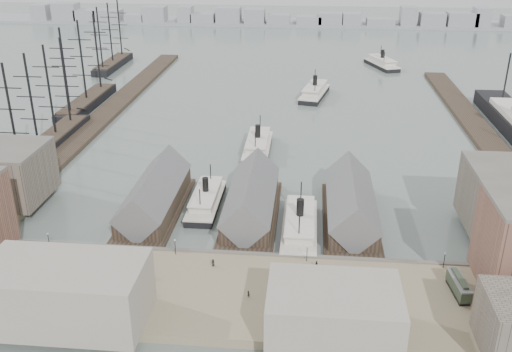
# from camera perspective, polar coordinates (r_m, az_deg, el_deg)

# --- Properties ---
(ground) EXTENTS (900.00, 900.00, 0.00)m
(ground) POSITION_cam_1_polar(r_m,az_deg,el_deg) (137.83, -1.20, -7.32)
(ground) COLOR #596762
(ground) RESTS_ON ground
(quay) EXTENTS (180.00, 30.00, 2.00)m
(quay) POSITION_cam_1_polar(r_m,az_deg,el_deg) (120.72, -2.31, -11.81)
(quay) COLOR #7F7155
(quay) RESTS_ON ground
(seawall) EXTENTS (180.00, 1.20, 2.30)m
(seawall) POSITION_cam_1_polar(r_m,az_deg,el_deg) (132.83, -1.46, -8.05)
(seawall) COLOR #59544C
(seawall) RESTS_ON ground
(west_wharf) EXTENTS (10.00, 220.00, 1.60)m
(west_wharf) POSITION_cam_1_polar(r_m,az_deg,el_deg) (242.57, -14.66, 6.16)
(west_wharf) COLOR #2D231C
(west_wharf) RESTS_ON ground
(east_wharf) EXTENTS (10.00, 180.00, 1.60)m
(east_wharf) POSITION_cam_1_polar(r_m,az_deg,el_deg) (227.92, 21.51, 4.13)
(east_wharf) COLOR #2D231C
(east_wharf) RESTS_ON ground
(ferry_shed_west) EXTENTS (14.00, 42.00, 12.60)m
(ferry_shed_west) POSITION_cam_1_polar(r_m,az_deg,el_deg) (154.93, -10.09, -2.04)
(ferry_shed_west) COLOR #2D231C
(ferry_shed_west) RESTS_ON ground
(ferry_shed_center) EXTENTS (14.00, 42.00, 12.60)m
(ferry_shed_center) POSITION_cam_1_polar(r_m,az_deg,el_deg) (150.31, -0.48, -2.49)
(ferry_shed_center) COLOR #2D231C
(ferry_shed_center) RESTS_ON ground
(ferry_shed_east) EXTENTS (14.00, 42.00, 12.60)m
(ferry_shed_east) POSITION_cam_1_polar(r_m,az_deg,el_deg) (150.13, 9.46, -2.87)
(ferry_shed_east) COLOR #2D231C
(ferry_shed_east) RESTS_ON ground
(street_bldg_center) EXTENTS (24.00, 16.00, 10.00)m
(street_bldg_center) POSITION_cam_1_polar(r_m,az_deg,el_deg) (106.84, 7.74, -13.43)
(street_bldg_center) COLOR gray
(street_bldg_center) RESTS_ON quay
(street_bldg_west) EXTENTS (30.00, 16.00, 12.00)m
(street_bldg_west) POSITION_cam_1_polar(r_m,az_deg,el_deg) (114.87, -18.50, -11.03)
(street_bldg_west) COLOR gray
(street_bldg_west) RESTS_ON quay
(lamp_post_far_w) EXTENTS (0.44, 0.44, 3.92)m
(lamp_post_far_w) POSITION_cam_1_polar(r_m,az_deg,el_deg) (141.59, -20.06, -5.81)
(lamp_post_far_w) COLOR black
(lamp_post_far_w) RESTS_ON quay
(lamp_post_near_w) EXTENTS (0.44, 0.44, 3.92)m
(lamp_post_near_w) POSITION_cam_1_polar(r_m,az_deg,el_deg) (131.92, -8.10, -6.75)
(lamp_post_near_w) COLOR black
(lamp_post_near_w) RESTS_ON quay
(lamp_post_near_e) EXTENTS (0.44, 0.44, 3.92)m
(lamp_post_near_e) POSITION_cam_1_polar(r_m,az_deg,el_deg) (128.68, 5.13, -7.44)
(lamp_post_near_e) COLOR black
(lamp_post_near_e) RESTS_ON quay
(lamp_post_far_e) EXTENTS (0.44, 0.44, 3.92)m
(lamp_post_far_e) POSITION_cam_1_polar(r_m,az_deg,el_deg) (132.34, 18.34, -7.73)
(lamp_post_far_e) COLOR black
(lamp_post_far_e) RESTS_ON quay
(far_shore) EXTENTS (500.00, 40.00, 15.72)m
(far_shore) POSITION_cam_1_polar(r_m,az_deg,el_deg) (456.52, 3.50, 15.32)
(far_shore) COLOR gray
(far_shore) RESTS_ON ground
(ferry_docked_west) EXTENTS (7.67, 25.56, 9.13)m
(ferry_docked_west) POSITION_cam_1_polar(r_m,az_deg,el_deg) (157.30, -5.02, -2.34)
(ferry_docked_west) COLOR black
(ferry_docked_west) RESTS_ON ground
(ferry_docked_east) EXTENTS (8.56, 28.53, 10.19)m
(ferry_docked_east) POSITION_cam_1_polar(r_m,az_deg,el_deg) (143.53, 4.38, -4.93)
(ferry_docked_east) COLOR black
(ferry_docked_east) RESTS_ON ground
(ferry_open_near) EXTENTS (8.60, 28.18, 10.05)m
(ferry_open_near) POSITION_cam_1_polar(r_m,az_deg,el_deg) (194.89, 0.18, 3.13)
(ferry_open_near) COLOR black
(ferry_open_near) RESTS_ON ground
(ferry_open_mid) EXTENTS (14.52, 30.52, 10.48)m
(ferry_open_mid) POSITION_cam_1_polar(r_m,az_deg,el_deg) (260.39, 5.88, 8.39)
(ferry_open_mid) COLOR black
(ferry_open_mid) RESTS_ON ground
(ferry_open_far) EXTENTS (17.80, 29.38, 10.07)m
(ferry_open_far) POSITION_cam_1_polar(r_m,az_deg,el_deg) (323.19, 12.47, 10.98)
(ferry_open_far) COLOR black
(ferry_open_far) RESTS_ON ground
(sailing_ship_near) EXTENTS (8.44, 58.14, 34.69)m
(sailing_ship_near) POSITION_cam_1_polar(r_m,az_deg,el_deg) (209.55, -20.09, 3.19)
(sailing_ship_near) COLOR black
(sailing_ship_near) RESTS_ON ground
(sailing_ship_mid) EXTENTS (8.80, 50.86, 36.19)m
(sailing_ship_mid) POSITION_cam_1_polar(r_m,az_deg,el_deg) (254.80, -16.55, 7.21)
(sailing_ship_mid) COLOR black
(sailing_ship_mid) RESTS_ON ground
(sailing_ship_far) EXTENTS (8.25, 45.86, 33.93)m
(sailing_ship_far) POSITION_cam_1_polar(r_m,az_deg,el_deg) (325.19, -14.10, 10.92)
(sailing_ship_far) COLOR black
(sailing_ship_far) RESTS_ON ground
(tram) EXTENTS (3.48, 9.71, 3.38)m
(tram) POSITION_cam_1_polar(r_m,az_deg,el_deg) (125.43, 19.60, -10.34)
(tram) COLOR black
(tram) RESTS_ON quay
(horse_cart_left) EXTENTS (4.65, 1.51, 1.63)m
(horse_cart_left) POSITION_cam_1_polar(r_m,az_deg,el_deg) (139.38, -20.73, -7.31)
(horse_cart_left) COLOR black
(horse_cart_left) RESTS_ON quay
(horse_cart_center) EXTENTS (5.01, 2.65, 1.65)m
(horse_cart_center) POSITION_cam_1_polar(r_m,az_deg,el_deg) (125.61, -10.80, -9.68)
(horse_cart_center) COLOR black
(horse_cart_center) RESTS_ON quay
(horse_cart_right) EXTENTS (4.83, 3.28, 1.63)m
(horse_cart_right) POSITION_cam_1_polar(r_m,az_deg,el_deg) (117.26, 6.85, -12.10)
(horse_cart_right) COLOR black
(horse_cart_right) RESTS_ON quay
(pedestrian_0) EXTENTS (0.63, 0.70, 1.57)m
(pedestrian_0) POSITION_cam_1_polar(r_m,az_deg,el_deg) (135.18, -20.03, -8.24)
(pedestrian_0) COLOR black
(pedestrian_0) RESTS_ON quay
(pedestrian_1) EXTENTS (1.10, 1.03, 1.80)m
(pedestrian_1) POSITION_cam_1_polar(r_m,az_deg,el_deg) (133.26, -20.93, -8.83)
(pedestrian_1) COLOR black
(pedestrian_1) RESTS_ON quay
(pedestrian_2) EXTENTS (1.16, 1.16, 1.61)m
(pedestrian_2) POSITION_cam_1_polar(r_m,az_deg,el_deg) (132.46, -13.92, -8.09)
(pedestrian_2) COLOR black
(pedestrian_2) RESTS_ON quay
(pedestrian_3) EXTENTS (1.00, 0.56, 1.62)m
(pedestrian_3) POSITION_cam_1_polar(r_m,az_deg,el_deg) (120.50, -10.25, -11.25)
(pedestrian_3) COLOR black
(pedestrian_3) RESTS_ON quay
(pedestrian_4) EXTENTS (0.96, 0.99, 1.71)m
(pedestrian_4) POSITION_cam_1_polar(r_m,az_deg,el_deg) (127.75, -4.31, -8.64)
(pedestrian_4) COLOR black
(pedestrian_4) RESTS_ON quay
(pedestrian_5) EXTENTS (0.73, 0.69, 1.62)m
(pedestrian_5) POSITION_cam_1_polar(r_m,az_deg,el_deg) (117.83, -0.76, -11.71)
(pedestrian_5) COLOR black
(pedestrian_5) RESTS_ON quay
(pedestrian_6) EXTENTS (0.98, 0.84, 1.76)m
(pedestrian_6) POSITION_cam_1_polar(r_m,az_deg,el_deg) (127.36, 6.05, -8.81)
(pedestrian_6) COLOR black
(pedestrian_6) RESTS_ON quay
(pedestrian_7) EXTENTS (1.12, 0.82, 1.56)m
(pedestrian_7) POSITION_cam_1_polar(r_m,az_deg,el_deg) (114.10, 9.91, -13.50)
(pedestrian_7) COLOR black
(pedestrian_7) RESTS_ON quay
(pedestrian_8) EXTENTS (1.01, 0.61, 1.61)m
(pedestrian_8) POSITION_cam_1_polar(r_m,az_deg,el_deg) (130.38, 19.32, -9.38)
(pedestrian_8) COLOR black
(pedestrian_8) RESTS_ON quay
(pedestrian_10) EXTENTS (0.87, 0.98, 1.69)m
(pedestrian_10) POSITION_cam_1_polar(r_m,az_deg,el_deg) (143.92, -23.08, -6.68)
(pedestrian_10) COLOR black
(pedestrian_10) RESTS_ON quay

